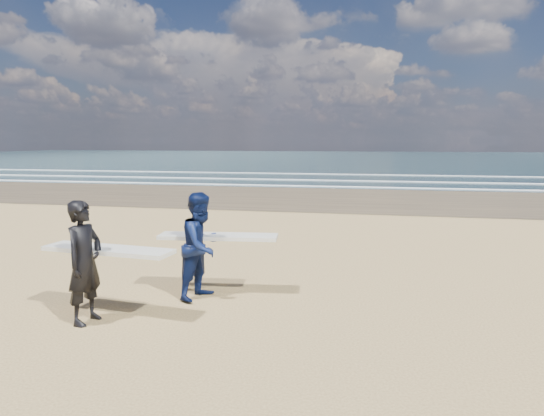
# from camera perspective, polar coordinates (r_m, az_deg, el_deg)

# --- Properties ---
(ocean) EXTENTS (220.00, 100.00, 0.02)m
(ocean) POSITION_cam_1_polar(r_m,az_deg,el_deg) (80.40, 23.12, 5.28)
(ocean) COLOR #182F35
(ocean) RESTS_ON ground
(surfer_near) EXTENTS (2.24, 1.10, 1.94)m
(surfer_near) POSITION_cam_1_polar(r_m,az_deg,el_deg) (8.14, -20.91, -5.82)
(surfer_near) COLOR black
(surfer_near) RESTS_ON ground
(surfer_far) EXTENTS (2.25, 1.30, 1.93)m
(surfer_far) POSITION_cam_1_polar(r_m,az_deg,el_deg) (8.87, -8.16, -4.33)
(surfer_far) COLOR #0B1742
(surfer_far) RESTS_ON ground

